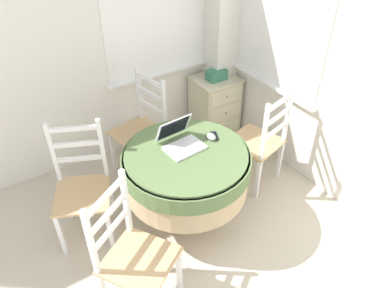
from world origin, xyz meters
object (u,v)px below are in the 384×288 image
object	(u,v)px
dining_chair_near_back_window	(142,129)
dining_chair_near_right_window	(260,142)
round_dining_table	(186,169)
dining_chair_left_flank	(83,188)
laptop	(181,141)
computer_mouse	(211,137)
corner_cabinet	(215,104)
dining_chair_camera_near	(133,256)
cell_phone	(214,136)
storage_box	(216,75)

from	to	relation	value
dining_chair_near_back_window	dining_chair_near_right_window	xyz separation A→B (m)	(0.82, -0.77, 0.00)
round_dining_table	dining_chair_near_back_window	bearing A→B (deg)	89.34
dining_chair_left_flank	dining_chair_near_back_window	bearing A→B (deg)	32.80
laptop	computer_mouse	xyz separation A→B (m)	(0.25, -0.06, -0.02)
dining_chair_near_right_window	dining_chair_left_flank	world-z (taller)	same
dining_chair_left_flank	corner_cabinet	world-z (taller)	dining_chair_left_flank
dining_chair_near_right_window	corner_cabinet	world-z (taller)	dining_chair_near_right_window
round_dining_table	computer_mouse	bearing A→B (deg)	9.66
dining_chair_camera_near	computer_mouse	bearing A→B (deg)	27.20
laptop	cell_phone	world-z (taller)	laptop
dining_chair_left_flank	corner_cabinet	xyz separation A→B (m)	(1.77, 0.69, -0.14)
cell_phone	corner_cabinet	xyz separation A→B (m)	(0.71, 0.97, -0.41)
computer_mouse	dining_chair_left_flank	xyz separation A→B (m)	(-1.01, 0.30, -0.29)
round_dining_table	cell_phone	bearing A→B (deg)	11.56
round_dining_table	corner_cabinet	bearing A→B (deg)	45.24
round_dining_table	storage_box	size ratio (longest dim) A/B	4.94
dining_chair_near_right_window	round_dining_table	bearing A→B (deg)	-175.74
dining_chair_camera_near	corner_cabinet	world-z (taller)	dining_chair_camera_near
dining_chair_near_back_window	cell_phone	bearing A→B (deg)	-68.64
laptop	dining_chair_camera_near	xyz separation A→B (m)	(-0.71, -0.55, -0.31)
dining_chair_near_back_window	corner_cabinet	world-z (taller)	dining_chair_near_back_window
dining_chair_camera_near	storage_box	world-z (taller)	dining_chair_camera_near
computer_mouse	dining_chair_near_right_window	distance (m)	0.63
corner_cabinet	laptop	bearing A→B (deg)	-137.36
dining_chair_left_flank	dining_chair_near_right_window	bearing A→B (deg)	-10.18
dining_chair_near_right_window	storage_box	world-z (taller)	dining_chair_near_right_window
corner_cabinet	storage_box	world-z (taller)	storage_box
computer_mouse	dining_chair_near_back_window	distance (m)	0.88
corner_cabinet	computer_mouse	bearing A→B (deg)	-127.52
cell_phone	corner_cabinet	world-z (taller)	cell_phone
round_dining_table	dining_chair_near_right_window	xyz separation A→B (m)	(0.83, 0.06, -0.10)
cell_phone	dining_chair_near_back_window	bearing A→B (deg)	111.36
laptop	corner_cabinet	size ratio (longest dim) A/B	0.50
round_dining_table	laptop	distance (m)	0.23
dining_chair_camera_near	dining_chair_left_flank	size ratio (longest dim) A/B	1.00
computer_mouse	dining_chair_near_back_window	world-z (taller)	dining_chair_near_back_window
dining_chair_near_back_window	dining_chair_near_right_window	world-z (taller)	same
cell_phone	dining_chair_camera_near	size ratio (longest dim) A/B	0.13
dining_chair_camera_near	corner_cabinet	xyz separation A→B (m)	(1.71, 1.48, -0.14)
laptop	corner_cabinet	distance (m)	1.44
laptop	dining_chair_near_back_window	bearing A→B (deg)	90.43
dining_chair_near_back_window	dining_chair_camera_near	bearing A→B (deg)	-118.70
computer_mouse	cell_phone	bearing A→B (deg)	22.10
cell_phone	corner_cabinet	bearing A→B (deg)	53.66
computer_mouse	storage_box	xyz separation A→B (m)	(0.75, 0.96, -0.05)
dining_chair_left_flank	corner_cabinet	distance (m)	1.90
computer_mouse	dining_chair_near_right_window	world-z (taller)	dining_chair_near_right_window
cell_phone	computer_mouse	bearing A→B (deg)	-157.90
cell_phone	dining_chair_near_right_window	world-z (taller)	dining_chair_near_right_window
round_dining_table	computer_mouse	world-z (taller)	computer_mouse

